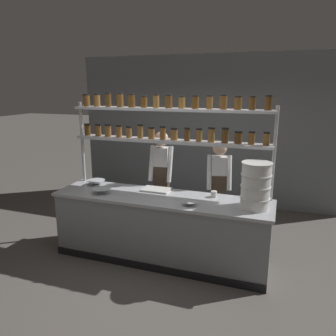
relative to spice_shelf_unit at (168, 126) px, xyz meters
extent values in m
plane|color=#5B5651|center=(0.01, -0.33, -1.83)|extent=(40.00, 40.00, 0.00)
cube|color=gray|center=(0.01, 2.26, -0.34)|extent=(5.38, 0.12, 2.98)
cube|color=gray|center=(0.01, -0.33, -1.39)|extent=(2.92, 0.72, 0.88)
cube|color=#B7BABF|center=(0.01, -0.33, -0.93)|extent=(2.98, 0.76, 0.04)
cube|color=black|center=(0.01, -0.69, -1.78)|extent=(2.92, 0.03, 0.10)
cylinder|color=#B7BABF|center=(-1.40, 0.00, -0.76)|extent=(0.04, 0.04, 2.14)
cylinder|color=#B7BABF|center=(1.42, 0.00, -0.76)|extent=(0.04, 0.04, 2.14)
cube|color=#B7BABF|center=(0.01, 0.00, -0.21)|extent=(2.82, 0.28, 0.04)
cylinder|color=#513314|center=(-1.30, 0.00, -0.11)|extent=(0.09, 0.09, 0.16)
cylinder|color=black|center=(-1.30, 0.00, -0.02)|extent=(0.09, 0.09, 0.02)
cylinder|color=brown|center=(-1.11, 0.00, -0.11)|extent=(0.09, 0.09, 0.16)
cylinder|color=black|center=(-1.11, 0.00, -0.02)|extent=(0.09, 0.09, 0.02)
cylinder|color=brown|center=(-0.95, 0.00, -0.11)|extent=(0.10, 0.10, 0.16)
cylinder|color=black|center=(-0.95, 0.00, -0.02)|extent=(0.10, 0.10, 0.02)
cylinder|color=brown|center=(-0.77, 0.00, -0.11)|extent=(0.09, 0.09, 0.15)
cylinder|color=black|center=(-0.77, 0.00, -0.02)|extent=(0.09, 0.09, 0.02)
cylinder|color=brown|center=(-0.61, 0.00, -0.12)|extent=(0.08, 0.08, 0.15)
cylinder|color=black|center=(-0.61, 0.00, -0.03)|extent=(0.09, 0.09, 0.02)
cylinder|color=brown|center=(-0.42, 0.00, -0.10)|extent=(0.08, 0.08, 0.18)
cylinder|color=black|center=(-0.42, 0.00, 0.00)|extent=(0.08, 0.08, 0.02)
cylinder|color=brown|center=(-0.25, 0.00, -0.12)|extent=(0.09, 0.09, 0.15)
cylinder|color=black|center=(-0.25, 0.00, -0.03)|extent=(0.09, 0.09, 0.02)
cylinder|color=brown|center=(-0.08, 0.00, -0.11)|extent=(0.08, 0.08, 0.16)
cylinder|color=black|center=(-0.08, 0.00, -0.01)|extent=(0.08, 0.08, 0.02)
cylinder|color=brown|center=(0.09, 0.00, -0.11)|extent=(0.10, 0.10, 0.15)
cylinder|color=black|center=(0.09, 0.00, -0.03)|extent=(0.10, 0.10, 0.02)
cylinder|color=#513314|center=(0.27, 0.00, -0.11)|extent=(0.08, 0.08, 0.16)
cylinder|color=black|center=(0.27, 0.00, -0.02)|extent=(0.08, 0.08, 0.02)
cylinder|color=brown|center=(0.44, 0.00, -0.11)|extent=(0.08, 0.08, 0.16)
cylinder|color=black|center=(0.44, 0.00, -0.02)|extent=(0.08, 0.08, 0.02)
cylinder|color=brown|center=(0.61, 0.00, -0.10)|extent=(0.09, 0.09, 0.18)
cylinder|color=black|center=(0.61, 0.00, 0.00)|extent=(0.09, 0.09, 0.02)
cylinder|color=#513314|center=(0.79, 0.00, -0.10)|extent=(0.09, 0.09, 0.18)
cylinder|color=black|center=(0.79, 0.00, 0.00)|extent=(0.09, 0.09, 0.02)
cylinder|color=#513314|center=(0.96, 0.00, -0.12)|extent=(0.10, 0.10, 0.14)
cylinder|color=black|center=(0.96, 0.00, -0.04)|extent=(0.10, 0.10, 0.02)
cylinder|color=brown|center=(1.13, 0.00, -0.11)|extent=(0.08, 0.08, 0.15)
cylinder|color=black|center=(1.13, 0.00, -0.03)|extent=(0.08, 0.08, 0.02)
cylinder|color=brown|center=(1.31, 0.00, -0.11)|extent=(0.08, 0.08, 0.15)
cylinder|color=black|center=(1.31, 0.00, -0.03)|extent=(0.09, 0.09, 0.02)
cube|color=#B7BABF|center=(0.01, 0.00, 0.23)|extent=(2.82, 0.28, 0.04)
cylinder|color=brown|center=(-1.28, 0.00, 0.33)|extent=(0.10, 0.10, 0.16)
cylinder|color=black|center=(-1.28, 0.00, 0.42)|extent=(0.10, 0.10, 0.02)
cylinder|color=brown|center=(-1.11, 0.00, 0.33)|extent=(0.09, 0.09, 0.16)
cylinder|color=black|center=(-1.11, 0.00, 0.42)|extent=(0.09, 0.09, 0.02)
cylinder|color=#513314|center=(-0.92, 0.00, 0.34)|extent=(0.09, 0.09, 0.18)
cylinder|color=black|center=(-0.92, 0.00, 0.43)|extent=(0.09, 0.09, 0.02)
cylinder|color=brown|center=(-0.73, 0.00, 0.34)|extent=(0.09, 0.09, 0.18)
cylinder|color=black|center=(-0.73, 0.00, 0.44)|extent=(0.10, 0.10, 0.02)
cylinder|color=#513314|center=(-0.55, 0.00, 0.33)|extent=(0.10, 0.10, 0.17)
cylinder|color=black|center=(-0.55, 0.00, 0.43)|extent=(0.10, 0.10, 0.02)
cylinder|color=#513314|center=(-0.36, 0.00, 0.32)|extent=(0.09, 0.09, 0.15)
cylinder|color=black|center=(-0.36, 0.00, 0.40)|extent=(0.09, 0.09, 0.02)
cylinder|color=brown|center=(-0.18, 0.00, 0.33)|extent=(0.09, 0.09, 0.17)
cylinder|color=black|center=(-0.18, 0.00, 0.42)|extent=(0.09, 0.09, 0.02)
cylinder|color=#513314|center=(0.01, 0.00, 0.33)|extent=(0.10, 0.10, 0.16)
cylinder|color=black|center=(0.01, 0.00, 0.42)|extent=(0.10, 0.10, 0.02)
cylinder|color=brown|center=(0.19, 0.00, 0.32)|extent=(0.09, 0.09, 0.15)
cylinder|color=black|center=(0.19, 0.00, 0.40)|extent=(0.09, 0.09, 0.02)
cylinder|color=#513314|center=(0.38, 0.00, 0.33)|extent=(0.10, 0.10, 0.16)
cylinder|color=black|center=(0.38, 0.00, 0.41)|extent=(0.10, 0.10, 0.02)
cylinder|color=brown|center=(0.57, 0.00, 0.33)|extent=(0.08, 0.08, 0.16)
cylinder|color=black|center=(0.57, 0.00, 0.42)|extent=(0.09, 0.09, 0.02)
cylinder|color=brown|center=(0.75, 0.00, 0.33)|extent=(0.10, 0.10, 0.17)
cylinder|color=black|center=(0.75, 0.00, 0.43)|extent=(0.10, 0.10, 0.02)
cylinder|color=brown|center=(0.93, 0.00, 0.32)|extent=(0.10, 0.10, 0.15)
cylinder|color=black|center=(0.93, 0.00, 0.41)|extent=(0.10, 0.10, 0.02)
cylinder|color=#513314|center=(1.11, 0.00, 0.33)|extent=(0.08, 0.08, 0.15)
cylinder|color=black|center=(1.11, 0.00, 0.41)|extent=(0.08, 0.08, 0.02)
cylinder|color=#513314|center=(1.30, 0.00, 0.33)|extent=(0.09, 0.09, 0.17)
cylinder|color=black|center=(1.30, 0.00, 0.42)|extent=(0.09, 0.09, 0.02)
cylinder|color=black|center=(-0.31, 0.32, -1.42)|extent=(0.11, 0.11, 0.82)
cylinder|color=black|center=(-0.15, 0.35, -1.42)|extent=(0.11, 0.11, 0.82)
cube|color=#473828|center=(-0.23, 0.34, -0.83)|extent=(0.24, 0.20, 0.36)
cube|color=white|center=(-0.23, 0.34, -0.51)|extent=(0.24, 0.21, 0.29)
sphere|color=tan|center=(-0.23, 0.34, -0.24)|extent=(0.22, 0.22, 0.22)
cylinder|color=white|center=(-0.36, 0.26, -0.61)|extent=(0.10, 0.26, 0.54)
cylinder|color=white|center=(-0.07, 0.29, -0.61)|extent=(0.10, 0.26, 0.54)
cylinder|color=black|center=(0.58, 0.38, -1.45)|extent=(0.11, 0.11, 0.77)
cylinder|color=black|center=(0.74, 0.42, -1.45)|extent=(0.11, 0.11, 0.77)
cube|color=#473828|center=(0.66, 0.40, -0.90)|extent=(0.25, 0.22, 0.33)
cube|color=white|center=(0.66, 0.40, -0.60)|extent=(0.26, 0.23, 0.27)
sphere|color=tan|center=(0.66, 0.40, -0.34)|extent=(0.20, 0.20, 0.20)
cylinder|color=white|center=(0.53, 0.31, -0.69)|extent=(0.12, 0.25, 0.51)
cylinder|color=white|center=(0.81, 0.38, -0.69)|extent=(0.12, 0.25, 0.51)
cylinder|color=white|center=(1.24, -0.36, -0.85)|extent=(0.35, 0.35, 0.13)
cylinder|color=silver|center=(1.24, -0.36, -0.78)|extent=(0.37, 0.37, 0.01)
cylinder|color=white|center=(1.24, -0.36, -0.70)|extent=(0.35, 0.35, 0.13)
cylinder|color=silver|center=(1.24, -0.36, -0.63)|extent=(0.37, 0.37, 0.01)
cylinder|color=white|center=(1.24, -0.36, -0.56)|extent=(0.35, 0.35, 0.13)
cylinder|color=silver|center=(1.24, -0.36, -0.49)|extent=(0.37, 0.37, 0.01)
cylinder|color=white|center=(1.24, -0.36, -0.42)|extent=(0.35, 0.35, 0.13)
cylinder|color=silver|center=(1.24, -0.36, -0.34)|extent=(0.37, 0.37, 0.01)
cube|color=silver|center=(-0.15, -0.10, -0.90)|extent=(0.40, 0.26, 0.02)
cylinder|color=silver|center=(-0.82, -0.47, -0.91)|extent=(0.12, 0.12, 0.01)
cone|color=silver|center=(-0.82, -0.47, -0.88)|extent=(0.26, 0.26, 0.07)
cylinder|color=#B2B7BC|center=(0.46, -0.53, -0.91)|extent=(0.08, 0.08, 0.01)
cone|color=#B2B7BC|center=(0.46, -0.53, -0.89)|extent=(0.18, 0.18, 0.05)
cylinder|color=silver|center=(-1.10, -0.15, -0.91)|extent=(0.12, 0.12, 0.01)
cone|color=silver|center=(-1.10, -0.15, -0.88)|extent=(0.27, 0.27, 0.07)
cylinder|color=silver|center=(0.69, -0.11, -0.87)|extent=(0.08, 0.08, 0.08)
camera|label=1|loc=(1.49, -4.27, 0.54)|focal=35.00mm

